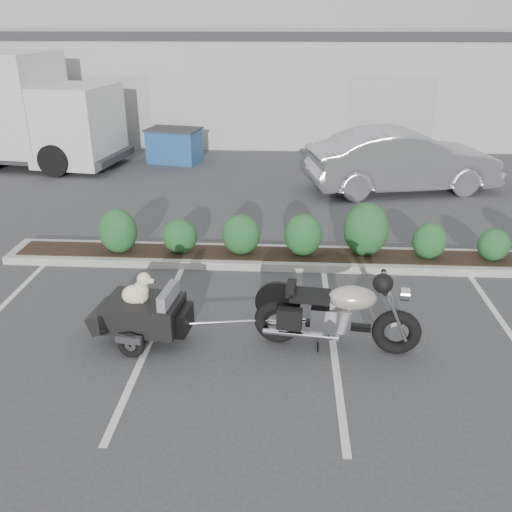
# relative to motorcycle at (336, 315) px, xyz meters

# --- Properties ---
(ground) EXTENTS (90.00, 90.00, 0.00)m
(ground) POSITION_rel_motorcycle_xyz_m (-1.21, 0.82, -0.55)
(ground) COLOR #38383A
(ground) RESTS_ON ground
(planter_kerb) EXTENTS (12.00, 1.00, 0.15)m
(planter_kerb) POSITION_rel_motorcycle_xyz_m (-0.21, 3.02, -0.47)
(planter_kerb) COLOR #9E9E93
(planter_kerb) RESTS_ON ground
(building) EXTENTS (26.00, 10.00, 4.00)m
(building) POSITION_rel_motorcycle_xyz_m (-1.21, 17.82, 1.45)
(building) COLOR #9EA099
(building) RESTS_ON ground
(motorcycle) EXTENTS (2.38, 0.87, 1.37)m
(motorcycle) POSITION_rel_motorcycle_xyz_m (0.00, 0.00, 0.00)
(motorcycle) COLOR black
(motorcycle) RESTS_ON ground
(pet_trailer) EXTENTS (1.92, 1.08, 1.13)m
(pet_trailer) POSITION_rel_motorcycle_xyz_m (-2.78, 0.03, -0.07)
(pet_trailer) COLOR black
(pet_trailer) RESTS_ON ground
(sedan) EXTENTS (5.40, 2.82, 1.69)m
(sedan) POSITION_rel_motorcycle_xyz_m (2.39, 8.05, 0.30)
(sedan) COLOR #B5B4BC
(sedan) RESTS_ON ground
(dumpster) EXTENTS (1.88, 1.47, 1.11)m
(dumpster) POSITION_rel_motorcycle_xyz_m (-4.51, 10.93, 0.02)
(dumpster) COLOR navy
(dumpster) RESTS_ON ground
(delivery_truck) EXTENTS (7.85, 3.56, 3.47)m
(delivery_truck) POSITION_rel_motorcycle_xyz_m (-9.86, 10.42, 1.12)
(delivery_truck) COLOR silver
(delivery_truck) RESTS_ON ground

